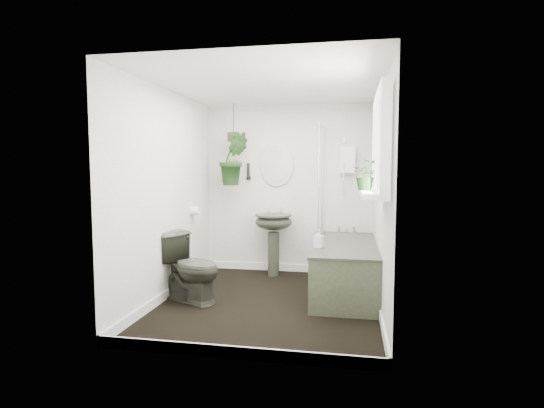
# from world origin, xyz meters

# --- Properties ---
(floor) EXTENTS (2.30, 2.80, 0.02)m
(floor) POSITION_xyz_m (0.00, 0.00, -0.01)
(floor) COLOR black
(floor) RESTS_ON ground
(ceiling) EXTENTS (2.30, 2.80, 0.02)m
(ceiling) POSITION_xyz_m (0.00, 0.00, 2.31)
(ceiling) COLOR white
(ceiling) RESTS_ON ground
(wall_back) EXTENTS (2.30, 0.02, 2.30)m
(wall_back) POSITION_xyz_m (0.00, 1.41, 1.15)
(wall_back) COLOR white
(wall_back) RESTS_ON ground
(wall_front) EXTENTS (2.30, 0.02, 2.30)m
(wall_front) POSITION_xyz_m (0.00, -1.41, 1.15)
(wall_front) COLOR white
(wall_front) RESTS_ON ground
(wall_left) EXTENTS (0.02, 2.80, 2.30)m
(wall_left) POSITION_xyz_m (-1.16, 0.00, 1.15)
(wall_left) COLOR white
(wall_left) RESTS_ON ground
(wall_right) EXTENTS (0.02, 2.80, 2.30)m
(wall_right) POSITION_xyz_m (1.16, 0.00, 1.15)
(wall_right) COLOR white
(wall_right) RESTS_ON ground
(skirting) EXTENTS (2.30, 2.80, 0.10)m
(skirting) POSITION_xyz_m (0.00, 0.00, 0.05)
(skirting) COLOR white
(skirting) RESTS_ON floor
(bathtub) EXTENTS (0.72, 1.72, 0.58)m
(bathtub) POSITION_xyz_m (0.80, 0.50, 0.29)
(bathtub) COLOR #2D2F25
(bathtub) RESTS_ON floor
(bath_screen) EXTENTS (0.04, 0.72, 1.40)m
(bath_screen) POSITION_xyz_m (0.47, 0.99, 1.28)
(bath_screen) COLOR silver
(bath_screen) RESTS_ON bathtub
(shower_box) EXTENTS (0.20, 0.10, 0.35)m
(shower_box) POSITION_xyz_m (0.80, 1.34, 1.55)
(shower_box) COLOR white
(shower_box) RESTS_ON wall_back
(oval_mirror) EXTENTS (0.46, 0.03, 0.62)m
(oval_mirror) POSITION_xyz_m (-0.16, 1.37, 1.50)
(oval_mirror) COLOR beige
(oval_mirror) RESTS_ON wall_back
(wall_sconce) EXTENTS (0.04, 0.04, 0.22)m
(wall_sconce) POSITION_xyz_m (-0.56, 1.36, 1.40)
(wall_sconce) COLOR black
(wall_sconce) RESTS_ON wall_back
(toilet_roll_holder) EXTENTS (0.11, 0.11, 0.11)m
(toilet_roll_holder) POSITION_xyz_m (-1.10, 0.70, 0.90)
(toilet_roll_holder) COLOR white
(toilet_roll_holder) RESTS_ON wall_left
(window_recess) EXTENTS (0.08, 1.00, 0.90)m
(window_recess) POSITION_xyz_m (1.09, -0.70, 1.65)
(window_recess) COLOR white
(window_recess) RESTS_ON wall_right
(window_sill) EXTENTS (0.18, 1.00, 0.04)m
(window_sill) POSITION_xyz_m (1.02, -0.70, 1.23)
(window_sill) COLOR white
(window_sill) RESTS_ON wall_right
(window_blinds) EXTENTS (0.01, 0.86, 0.76)m
(window_blinds) POSITION_xyz_m (1.04, -0.70, 1.65)
(window_blinds) COLOR white
(window_blinds) RESTS_ON wall_right
(toilet) EXTENTS (0.83, 0.68, 0.74)m
(toilet) POSITION_xyz_m (-0.85, -0.11, 0.37)
(toilet) COLOR #2D2F25
(toilet) RESTS_ON floor
(pedestal_sink) EXTENTS (0.54, 0.48, 0.83)m
(pedestal_sink) POSITION_xyz_m (-0.16, 1.12, 0.42)
(pedestal_sink) COLOR #2D2F25
(pedestal_sink) RESTS_ON floor
(sill_plant) EXTENTS (0.25, 0.22, 0.27)m
(sill_plant) POSITION_xyz_m (0.98, -0.58, 1.38)
(sill_plant) COLOR black
(sill_plant) RESTS_ON window_sill
(hanging_plant) EXTENTS (0.47, 0.43, 0.70)m
(hanging_plant) POSITION_xyz_m (-0.70, 1.11, 1.56)
(hanging_plant) COLOR black
(hanging_plant) RESTS_ON ceiling
(soap_bottle) EXTENTS (0.11, 0.11, 0.20)m
(soap_bottle) POSITION_xyz_m (0.51, 0.18, 0.68)
(soap_bottle) COLOR black
(soap_bottle) RESTS_ON bathtub
(hanging_pot) EXTENTS (0.16, 0.16, 0.12)m
(hanging_pot) POSITION_xyz_m (-0.70, 1.11, 1.85)
(hanging_pot) COLOR #352A1D
(hanging_pot) RESTS_ON ceiling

